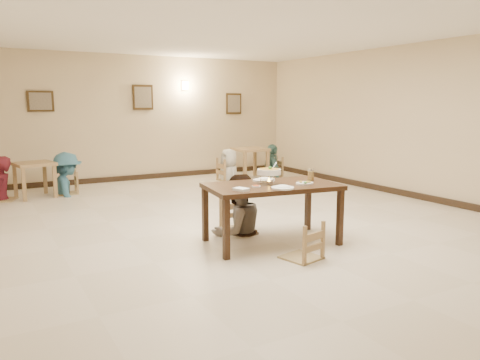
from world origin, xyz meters
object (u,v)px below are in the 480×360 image
bg_chair_lr (66,173)px  bg_diner_b (65,152)px  bg_table_right (250,154)px  bg_chair_ll (0,175)px  main_table (272,190)px  chair_near (302,223)px  bg_table_left (34,169)px  bg_diner_d (272,144)px  bg_diner_c (229,149)px  bg_chair_rr (272,158)px  drink_glass (311,175)px  main_diner (238,174)px  bg_chair_rl (229,160)px  curry_warmer (269,172)px  chair_far (235,201)px

bg_chair_lr → bg_diner_b: bg_diner_b is taller
bg_table_right → bg_chair_ll: size_ratio=0.78×
main_table → chair_near: size_ratio=2.08×
bg_table_left → bg_diner_d: bg_diner_d is taller
bg_table_right → bg_diner_c: size_ratio=0.51×
main_table → bg_diner_c: 5.24m
bg_chair_rr → drink_glass: bearing=-18.0°
drink_glass → bg_diner_b: bg_diner_b is taller
chair_near → bg_chair_lr: (-1.74, 5.70, 0.00)m
bg_table_right → bg_diner_b: 4.36m
main_table → drink_glass: bearing=7.1°
main_diner → bg_chair_lr: main_diner is taller
drink_glass → bg_chair_rr: bg_chair_rr is taller
bg_diner_b → bg_diner_d: bearing=-94.2°
bg_diner_c → bg_chair_lr: bearing=-90.7°
bg_table_right → bg_chair_rl: (-0.62, -0.05, -0.11)m
bg_table_right → bg_chair_rl: size_ratio=0.76×
curry_warmer → bg_chair_ll: size_ratio=0.34×
main_diner → bg_table_left: 4.81m
chair_near → bg_table_left: bearing=-80.7°
main_diner → curry_warmer: 0.66m
bg_chair_rl → bg_diner_d: (1.24, -0.00, 0.32)m
curry_warmer → bg_chair_rr: (3.23, 4.83, -0.48)m
main_diner → drink_glass: size_ratio=10.22×
curry_warmer → bg_chair_ll: curry_warmer is taller
curry_warmer → bg_table_left: bearing=115.7°
chair_far → bg_chair_rr: 5.24m
bg_chair_ll → bg_chair_rr: bg_chair_ll is taller
bg_diner_b → drink_glass: bearing=-157.0°
drink_glass → bg_chair_ll: 6.11m
main_table → chair_near: chair_near is taller
chair_near → bg_chair_ll: bearing=-75.5°
main_diner → bg_diner_c: size_ratio=1.10×
curry_warmer → drink_glass: curry_warmer is taller
chair_near → bg_chair_ll: (-2.95, 5.61, 0.07)m
chair_far → main_diner: bearing=-92.8°
bg_table_left → bg_diner_d: bearing=-0.6°
main_diner → bg_chair_rl: main_diner is taller
main_table → bg_table_left: 5.47m
bg_table_left → bg_chair_rl: bearing=-0.7°
bg_chair_ll → bg_diner_d: (6.19, -0.04, 0.33)m
main_table → chair_near: (-0.04, -0.71, -0.28)m
main_diner → curry_warmer: main_diner is taller
drink_glass → bg_diner_c: (1.32, 4.87, -0.10)m
main_diner → bg_table_right: (2.72, 4.24, -0.23)m
chair_far → bg_diner_d: bearing=62.1°
bg_table_left → bg_diner_c: (4.34, -0.05, 0.21)m
curry_warmer → bg_diner_c: 5.23m
bg_chair_rl → bg_chair_rr: bg_chair_rl is taller
bg_chair_ll → bg_chair_rr: (6.19, -0.04, -0.02)m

